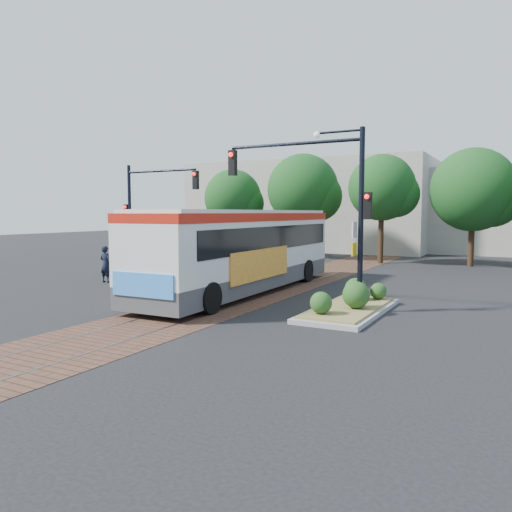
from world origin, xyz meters
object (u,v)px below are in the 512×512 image
at_px(signal_pole_left, 145,204).
at_px(officer, 106,264).
at_px(signal_pole_main, 326,190).
at_px(city_bus, 244,246).
at_px(parked_car, 285,253).
at_px(traffic_island, 351,303).

bearing_deg(signal_pole_left, officer, -82.36).
bearing_deg(signal_pole_main, officer, 173.63).
bearing_deg(signal_pole_main, city_bus, 155.27).
height_order(signal_pole_left, officer, signal_pole_left).
distance_m(officer, parked_car, 13.80).
height_order(city_bus, signal_pole_left, signal_pole_left).
distance_m(traffic_island, signal_pole_left, 14.50).
height_order(city_bus, officer, city_bus).
distance_m(traffic_island, signal_pole_main, 3.95).
xyz_separation_m(city_bus, parked_car, (-3.99, 12.65, -1.33)).
relative_size(traffic_island, parked_car, 1.22).
xyz_separation_m(traffic_island, signal_pole_main, (-0.96, 0.09, 3.83)).
bearing_deg(city_bus, officer, -175.40).
bearing_deg(parked_car, signal_pole_left, 145.29).
xyz_separation_m(traffic_island, officer, (-12.72, 1.40, 0.56)).
bearing_deg(signal_pole_left, traffic_island, -20.36).
bearing_deg(traffic_island, parked_car, 122.43).
bearing_deg(signal_pole_main, signal_pole_left, 158.55).
distance_m(signal_pole_main, parked_car, 17.32).
height_order(signal_pole_main, signal_pole_left, signal_pole_main).
relative_size(city_bus, signal_pole_left, 2.19).
bearing_deg(parked_car, signal_pole_main, -163.90).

